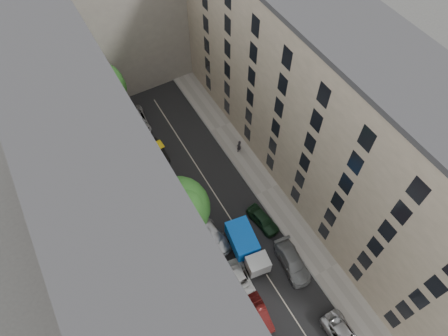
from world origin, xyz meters
TOP-DOWN VIEW (x-y plane):
  - ground at (0.00, 0.00)m, footprint 120.00×120.00m
  - road_surface at (0.00, 0.00)m, footprint 8.00×44.00m
  - sidewalk_left at (-5.50, 0.00)m, footprint 3.00×44.00m
  - sidewalk_right at (5.50, 0.00)m, footprint 3.00×44.00m
  - building_left at (-11.00, 0.00)m, footprint 8.00×44.00m
  - building_right at (11.00, 0.00)m, footprint 8.00×44.00m
  - building_endcap at (0.00, 28.00)m, footprint 18.00×12.00m
  - tarp_truck at (-0.60, -5.33)m, footprint 3.10×6.15m
  - car_left_1 at (-2.80, -11.40)m, footprint 1.77×4.09m
  - car_left_2 at (-2.80, -7.80)m, footprint 2.72×4.84m
  - car_left_3 at (-2.80, -2.20)m, footprint 2.63×5.23m
  - car_left_4 at (-2.80, 3.40)m, footprint 2.05×4.32m
  - car_left_5 at (-3.26, 11.00)m, footprint 1.54×3.94m
  - car_left_6 at (-3.59, 16.60)m, footprint 2.95×5.58m
  - car_right_1 at (2.80, -8.80)m, footprint 2.73×5.40m
  - car_right_2 at (2.80, -3.25)m, footprint 2.24×4.38m
  - tree_mid at (-5.38, -0.67)m, footprint 6.24×6.10m
  - tree_far at (-6.17, 18.25)m, footprint 5.62×5.39m
  - lamp_post at (-4.95, -2.91)m, footprint 0.36×0.36m
  - pedestrian at (5.55, 6.48)m, footprint 0.80×0.68m

SIDE VIEW (x-z plane):
  - ground at x=0.00m, z-range 0.00..0.00m
  - road_surface at x=0.00m, z-range 0.00..0.02m
  - sidewalk_left at x=-5.50m, z-range 0.00..0.15m
  - sidewalk_right at x=5.50m, z-range 0.00..0.15m
  - car_left_2 at x=-2.80m, z-range 0.00..1.28m
  - car_left_5 at x=-3.26m, z-range 0.00..1.28m
  - car_left_1 at x=-2.80m, z-range 0.00..1.31m
  - car_right_2 at x=2.80m, z-range 0.00..1.43m
  - car_left_4 at x=-2.80m, z-range 0.00..1.43m
  - car_left_3 at x=-2.80m, z-range 0.00..1.46m
  - car_left_6 at x=-3.59m, z-range 0.00..1.50m
  - car_right_1 at x=2.80m, z-range 0.00..1.50m
  - pedestrian at x=5.55m, z-range 0.15..2.02m
  - tarp_truck at x=-0.60m, z-range 0.14..2.85m
  - lamp_post at x=-4.95m, z-range 0.90..7.59m
  - tree_mid at x=-5.38m, z-range 1.57..10.99m
  - tree_far at x=-6.17m, z-range 1.79..11.32m
  - building_endcap at x=0.00m, z-range 0.00..18.00m
  - building_left at x=-11.00m, z-range 0.00..20.00m
  - building_right at x=11.00m, z-range 0.00..20.00m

